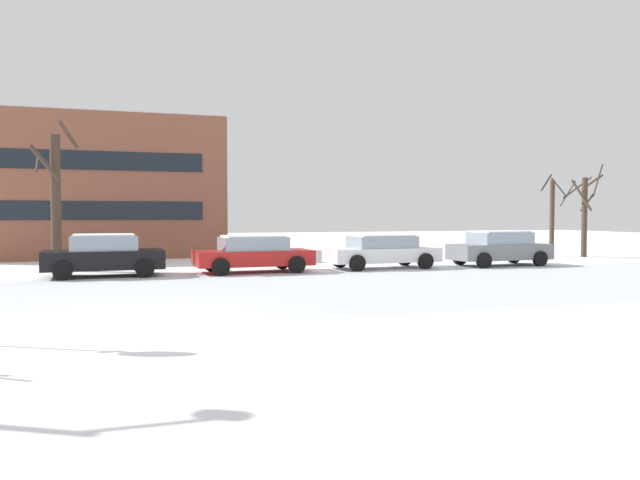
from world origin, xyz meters
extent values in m
plane|color=white|center=(0.00, 0.00, 0.00)|extent=(120.00, 120.00, 0.00)
cube|color=silver|center=(0.00, 3.97, 0.00)|extent=(80.00, 9.94, 0.00)
cube|color=black|center=(-0.90, 9.75, 0.60)|extent=(4.13, 2.02, 0.66)
cube|color=#8C99A8|center=(-0.90, 9.75, 1.18)|extent=(2.30, 1.79, 0.51)
cube|color=white|center=(-0.90, 9.75, 1.47)|extent=(2.09, 1.66, 0.06)
cylinder|color=black|center=(0.37, 10.75, 0.32)|extent=(0.65, 0.25, 0.64)
cylinder|color=black|center=(0.45, 8.87, 0.32)|extent=(0.65, 0.25, 0.64)
cylinder|color=black|center=(-2.26, 10.63, 0.32)|extent=(0.65, 0.25, 0.64)
cylinder|color=black|center=(-2.18, 8.75, 0.32)|extent=(0.65, 0.25, 0.64)
cube|color=red|center=(4.43, 9.71, 0.55)|extent=(4.46, 2.06, 0.57)
cube|color=#8C99A8|center=(4.43, 9.71, 1.09)|extent=(2.49, 1.82, 0.50)
cube|color=white|center=(4.43, 9.71, 1.37)|extent=(2.26, 1.68, 0.06)
cylinder|color=black|center=(5.81, 10.73, 0.32)|extent=(0.65, 0.25, 0.64)
cylinder|color=black|center=(5.90, 8.83, 0.32)|extent=(0.65, 0.25, 0.64)
cylinder|color=black|center=(2.97, 10.60, 0.32)|extent=(0.65, 0.25, 0.64)
cylinder|color=black|center=(3.05, 8.70, 0.32)|extent=(0.65, 0.25, 0.64)
cube|color=white|center=(9.77, 9.80, 0.55)|extent=(4.67, 1.93, 0.56)
cube|color=#8C99A8|center=(9.77, 9.80, 1.07)|extent=(2.60, 1.70, 0.48)
cube|color=white|center=(9.77, 9.80, 1.34)|extent=(2.36, 1.57, 0.06)
cylinder|color=black|center=(11.22, 10.75, 0.32)|extent=(0.65, 0.25, 0.64)
cylinder|color=black|center=(11.30, 8.99, 0.32)|extent=(0.65, 0.25, 0.64)
cylinder|color=black|center=(8.24, 10.62, 0.32)|extent=(0.65, 0.25, 0.64)
cylinder|color=black|center=(8.32, 8.86, 0.32)|extent=(0.65, 0.25, 0.64)
cube|color=slate|center=(15.11, 9.53, 0.60)|extent=(4.40, 1.90, 0.66)
cube|color=#8C99A8|center=(15.11, 9.53, 1.18)|extent=(2.45, 1.68, 0.50)
cube|color=white|center=(15.11, 9.53, 1.46)|extent=(2.23, 1.55, 0.06)
cylinder|color=black|center=(16.47, 10.46, 0.32)|extent=(0.65, 0.25, 0.64)
cylinder|color=black|center=(16.55, 8.72, 0.32)|extent=(0.65, 0.25, 0.64)
cylinder|color=black|center=(13.66, 10.34, 0.32)|extent=(0.65, 0.25, 0.64)
cylinder|color=black|center=(13.74, 8.59, 0.32)|extent=(0.65, 0.25, 0.64)
cylinder|color=#423326|center=(22.38, 12.86, 2.04)|extent=(0.28, 0.28, 4.09)
cylinder|color=#423326|center=(22.97, 12.61, 3.91)|extent=(0.59, 1.25, 1.61)
cylinder|color=#423326|center=(22.55, 13.61, 3.59)|extent=(1.57, 0.42, 1.18)
cylinder|color=#423326|center=(21.97, 12.60, 3.16)|extent=(0.67, 0.97, 1.62)
cylinder|color=#423326|center=(22.67, 13.00, 2.81)|extent=(0.41, 0.69, 0.92)
cylinder|color=#423326|center=(22.96, 13.00, 3.86)|extent=(0.41, 1.23, 0.78)
cylinder|color=#423326|center=(-2.71, 12.62, 2.63)|extent=(0.38, 0.38, 5.26)
cylinder|color=#423326|center=(-2.21, 12.34, 5.27)|extent=(0.73, 1.15, 1.01)
cylinder|color=#423326|center=(-3.32, 12.59, 4.20)|extent=(0.17, 1.29, 0.88)
cylinder|color=#423326|center=(-3.00, 12.09, 4.11)|extent=(1.25, 0.79, 1.44)
cylinder|color=#423326|center=(21.17, 13.84, 2.00)|extent=(0.24, 0.24, 4.00)
cylinder|color=#423326|center=(21.98, 13.64, 3.27)|extent=(0.47, 1.66, 1.28)
cylinder|color=#423326|center=(21.18, 13.39, 3.63)|extent=(0.95, 0.09, 0.94)
cylinder|color=#423326|center=(21.08, 14.22, 3.87)|extent=(0.85, 0.30, 0.93)
cube|color=brown|center=(-1.49, 22.09, 3.56)|extent=(12.62, 8.16, 7.13)
cube|color=white|center=(-1.49, 22.09, 7.18)|extent=(12.37, 8.00, 0.10)
cube|color=black|center=(-1.49, 17.99, 2.38)|extent=(10.10, 0.04, 0.90)
cube|color=black|center=(-1.49, 17.99, 4.75)|extent=(10.10, 0.04, 0.90)
camera|label=1|loc=(-0.25, -13.25, 2.18)|focal=34.68mm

